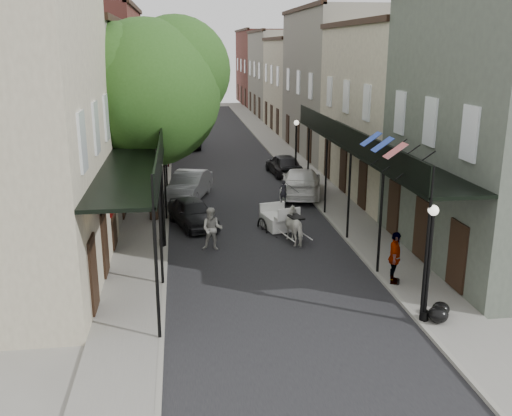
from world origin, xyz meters
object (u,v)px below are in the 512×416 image
object	(u,v)px
pedestrian_sidewalk_right	(395,258)
car_right_near	(301,182)
lamppost_right_near	(429,262)
horse	(297,226)
tree_near	(156,87)
pedestrian_walking	(212,229)
car_left_far	(187,139)
car_left_mid	(189,186)
lamppost_left	(161,202)
tree_far	(163,83)
lamppost_right_far	(296,148)
pedestrian_sidewalk_left	(166,154)
car_left_near	(193,212)
carriage	(276,208)
car_right_far	(284,164)

from	to	relation	value
pedestrian_sidewalk_right	car_right_near	distance (m)	13.11
lamppost_right_near	horse	xyz separation A→B (m)	(-2.39, 8.00, -1.30)
tree_near	lamppost_right_near	distance (m)	15.39
pedestrian_walking	car_right_near	world-z (taller)	pedestrian_walking
tree_near	car_right_near	bearing A→B (deg)	26.11
car_left_far	car_right_near	xyz separation A→B (m)	(6.20, -16.99, 0.07)
car_left_mid	car_left_far	distance (m)	16.99
lamppost_left	car_left_far	distance (m)	25.07
car_left_far	car_right_near	bearing A→B (deg)	-67.47
tree_far	car_right_near	xyz separation A→B (m)	(7.85, -10.18, -5.05)
lamppost_right_near	horse	size ratio (longest dim) A/B	2.09
tree_far	pedestrian_walking	distance (m)	19.38
lamppost_right_far	car_right_near	world-z (taller)	lamppost_right_far
lamppost_right_near	pedestrian_sidewalk_left	distance (m)	26.08
horse	car_left_near	distance (m)	5.36
carriage	pedestrian_walking	world-z (taller)	carriage
horse	car_right_near	bearing A→B (deg)	-116.95
lamppost_right_far	pedestrian_sidewalk_right	xyz separation A→B (m)	(0.11, -17.09, -0.97)
car_left_mid	car_right_far	world-z (taller)	car_left_mid
lamppost_right_near	lamppost_right_far	bearing A→B (deg)	90.00
tree_far	car_right_near	size ratio (longest dim) A/B	1.58
lamppost_right_far	car_right_far	bearing A→B (deg)	108.87
tree_far	pedestrian_sidewalk_right	xyz separation A→B (m)	(8.45, -23.27, -4.76)
tree_far	pedestrian_sidewalk_right	distance (m)	25.21
car_left_near	pedestrian_sidewalk_left	bearing A→B (deg)	78.80
lamppost_right_far	car_right_far	world-z (taller)	lamppost_right_far
pedestrian_walking	tree_far	bearing A→B (deg)	109.30
pedestrian_sidewalk_left	car_left_near	size ratio (longest dim) A/B	0.47
carriage	pedestrian_sidewalk_right	world-z (taller)	carriage
tree_far	car_right_far	bearing A→B (deg)	-31.00
tree_far	lamppost_left	bearing A→B (deg)	-89.54
carriage	car_left_far	world-z (taller)	carriage
tree_far	pedestrian_sidewalk_right	world-z (taller)	tree_far
pedestrian_sidewalk_left	lamppost_right_near	bearing A→B (deg)	88.71
lamppost_right_near	car_left_near	bearing A→B (deg)	121.82
tree_far	tree_near	bearing A→B (deg)	-89.81
lamppost_right_far	car_left_far	world-z (taller)	lamppost_right_far
lamppost_right_near	carriage	size ratio (longest dim) A/B	1.48
lamppost_right_near	car_left_near	world-z (taller)	lamppost_right_near
carriage	car_right_far	bearing A→B (deg)	64.05
tree_far	car_right_near	distance (m)	13.81
pedestrian_sidewalk_right	car_left_mid	size ratio (longest dim) A/B	0.40
tree_far	car_left_far	distance (m)	8.67
pedestrian_walking	pedestrian_sidewalk_right	bearing A→B (deg)	-24.45
car_right_near	car_left_far	bearing A→B (deg)	-55.97
pedestrian_walking	pedestrian_sidewalk_right	world-z (taller)	pedestrian_sidewalk_right
tree_far	pedestrian_sidewalk_left	bearing A→B (deg)	-88.25
horse	car_right_near	world-z (taller)	car_right_near
lamppost_left	pedestrian_walking	distance (m)	2.42
lamppost_right_near	carriage	xyz separation A→B (m)	(-2.94, 10.27, -1.08)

